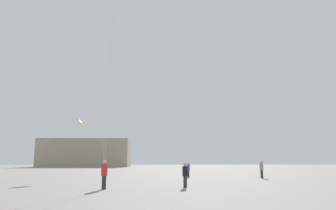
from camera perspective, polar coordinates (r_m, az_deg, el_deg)
person_in_grey at (r=34.90m, az=16.24°, el=-10.77°), size 0.38×0.38×1.76m
person_in_blue at (r=35.88m, az=3.63°, el=-11.26°), size 0.34×0.34×1.58m
person_in_black at (r=21.99m, az=3.05°, el=-12.07°), size 0.35×0.35×1.63m
person_in_red at (r=20.86m, az=-11.23°, el=-11.77°), size 0.39×0.39×1.80m
kite_amber_diamond at (r=33.51m, az=-15.27°, el=-3.07°), size 5.37×7.43×4.71m
building_left_hall at (r=102.19m, az=-14.41°, el=-8.23°), size 27.19×12.83×8.31m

